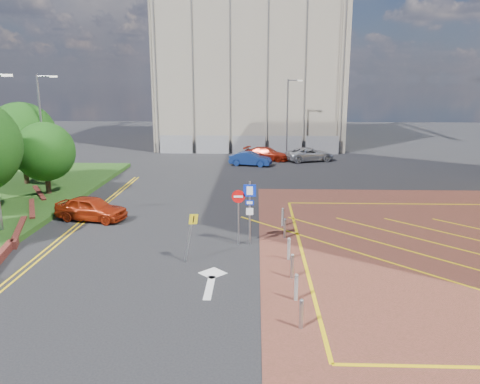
# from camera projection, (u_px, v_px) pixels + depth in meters

# --- Properties ---
(ground) EXTENTS (140.00, 140.00, 0.00)m
(ground) POSITION_uv_depth(u_px,v_px,m) (239.00, 251.00, 22.21)
(ground) COLOR black
(ground) RESTS_ON ground
(retaining_wall) EXTENTS (6.06, 20.33, 0.40)m
(retaining_wall) POSITION_uv_depth(u_px,v_px,m) (15.00, 231.00, 24.49)
(retaining_wall) COLOR maroon
(retaining_wall) RESTS_ON ground
(tree_c) EXTENTS (4.00, 4.00, 4.90)m
(tree_c) POSITION_uv_depth(u_px,v_px,m) (45.00, 152.00, 31.62)
(tree_c) COLOR #3D2B1C
(tree_c) RESTS_ON grass_bed
(tree_d) EXTENTS (5.00, 5.00, 6.08)m
(tree_d) POSITION_uv_depth(u_px,v_px,m) (22.00, 136.00, 34.48)
(tree_d) COLOR #3D2B1C
(tree_d) RESTS_ON grass_bed
(lamp_left_far) EXTENTS (1.53, 0.16, 8.00)m
(lamp_left_far) POSITION_uv_depth(u_px,v_px,m) (43.00, 127.00, 33.25)
(lamp_left_far) COLOR #9EA0A8
(lamp_left_far) RESTS_ON grass_bed
(lamp_back) EXTENTS (1.53, 0.16, 8.00)m
(lamp_back) POSITION_uv_depth(u_px,v_px,m) (288.00, 115.00, 48.25)
(lamp_back) COLOR #9EA0A8
(lamp_back) RESTS_ON ground
(sign_cluster) EXTENTS (1.17, 0.12, 3.20)m
(sign_cluster) POSITION_uv_depth(u_px,v_px,m) (245.00, 206.00, 22.70)
(sign_cluster) COLOR #9EA0A8
(sign_cluster) RESTS_ON ground
(warning_sign) EXTENTS (0.66, 0.40, 2.25)m
(warning_sign) POSITION_uv_depth(u_px,v_px,m) (191.00, 231.00, 20.62)
(warning_sign) COLOR #9EA0A8
(warning_sign) RESTS_ON ground
(bollard_row) EXTENTS (0.14, 11.14, 0.90)m
(bollard_row) POSITION_uv_depth(u_px,v_px,m) (290.00, 256.00, 20.40)
(bollard_row) COLOR #9EA0A8
(bollard_row) RESTS_ON forecourt
(construction_building) EXTENTS (21.20, 19.20, 22.00)m
(construction_building) POSITION_uv_depth(u_px,v_px,m) (250.00, 54.00, 58.49)
(construction_building) COLOR gray
(construction_building) RESTS_ON ground
(construction_fence) EXTENTS (21.60, 0.06, 2.00)m
(construction_fence) POSITION_uv_depth(u_px,v_px,m) (258.00, 145.00, 51.09)
(construction_fence) COLOR gray
(construction_fence) RESTS_ON ground
(car_red_left) EXTENTS (4.42, 2.56, 1.41)m
(car_red_left) POSITION_uv_depth(u_px,v_px,m) (91.00, 208.00, 27.02)
(car_red_left) COLOR #9D270D
(car_red_left) RESTS_ON ground
(car_blue_back) EXTENTS (4.17, 2.28, 1.30)m
(car_blue_back) POSITION_uv_depth(u_px,v_px,m) (250.00, 159.00, 44.16)
(car_blue_back) COLOR navy
(car_blue_back) RESTS_ON ground
(car_red_back) EXTENTS (4.90, 3.23, 1.32)m
(car_red_back) POSITION_uv_depth(u_px,v_px,m) (267.00, 154.00, 47.11)
(car_red_back) COLOR #9C1E0D
(car_red_back) RESTS_ON ground
(car_silver_back) EXTENTS (5.32, 3.65, 1.35)m
(car_silver_back) POSITION_uv_depth(u_px,v_px,m) (310.00, 154.00, 46.62)
(car_silver_back) COLOR #AAABB1
(car_silver_back) RESTS_ON ground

